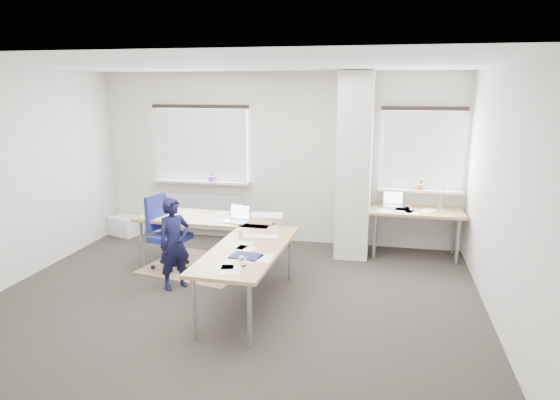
% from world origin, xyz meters
% --- Properties ---
extents(ground, '(6.00, 6.00, 0.00)m').
position_xyz_m(ground, '(0.00, 0.00, 0.00)').
color(ground, '#272320').
rests_on(ground, ground).
extents(room_shell, '(6.04, 5.04, 2.82)m').
position_xyz_m(room_shell, '(0.18, 0.45, 1.75)').
color(room_shell, beige).
rests_on(room_shell, ground).
extents(floor_mat, '(1.67, 1.50, 0.01)m').
position_xyz_m(floor_mat, '(-0.83, 1.01, 0.00)').
color(floor_mat, '#8E684D').
rests_on(floor_mat, ground).
extents(white_crate, '(0.64, 0.54, 0.33)m').
position_xyz_m(white_crate, '(-2.70, 2.25, 0.16)').
color(white_crate, white).
rests_on(white_crate, ground).
extents(desk_main, '(2.41, 2.69, 0.96)m').
position_xyz_m(desk_main, '(-0.20, 0.48, 0.69)').
color(desk_main, olive).
rests_on(desk_main, ground).
extents(desk_side, '(1.41, 0.72, 1.22)m').
position_xyz_m(desk_side, '(2.25, 2.16, 0.69)').
color(desk_side, olive).
rests_on(desk_side, ground).
extents(task_chair, '(0.60, 0.58, 1.07)m').
position_xyz_m(task_chair, '(-1.23, 0.84, 0.30)').
color(task_chair, navy).
rests_on(task_chair, ground).
extents(person, '(0.50, 0.52, 1.20)m').
position_xyz_m(person, '(-0.85, 0.20, 0.60)').
color(person, black).
rests_on(person, ground).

